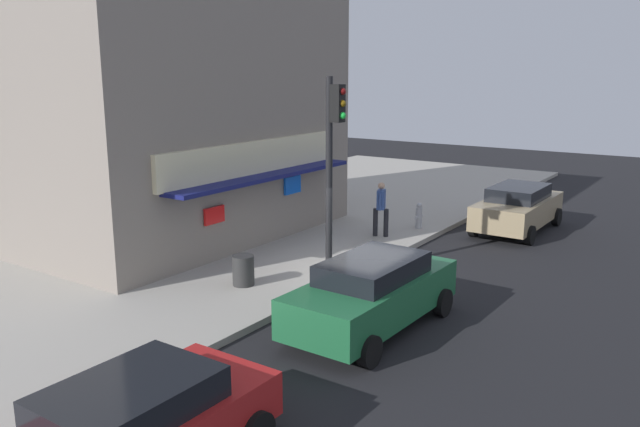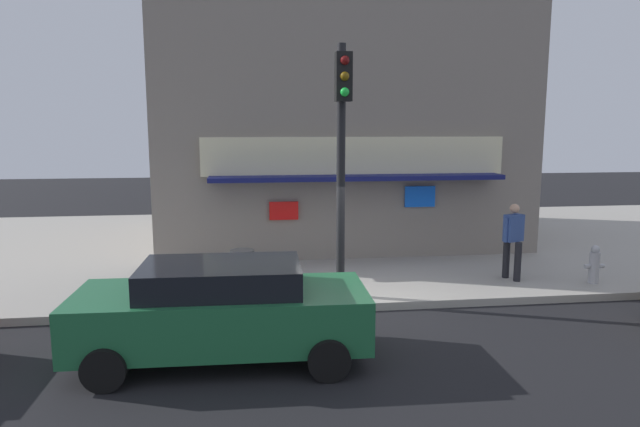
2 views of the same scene
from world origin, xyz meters
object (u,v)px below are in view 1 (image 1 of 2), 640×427
(traffic_light, at_px, (333,150))
(parked_car_green, at_px, (373,292))
(pedestrian, at_px, (381,207))
(fire_hydrant, at_px, (419,216))
(parked_car_tan, at_px, (518,207))
(trash_can, at_px, (243,270))

(traffic_light, bearing_deg, parked_car_green, -132.42)
(pedestrian, distance_m, parked_car_green, 7.39)
(fire_hydrant, relative_size, pedestrian, 0.49)
(pedestrian, height_order, parked_car_tan, pedestrian)
(fire_hydrant, relative_size, parked_car_tan, 0.19)
(fire_hydrant, xyz_separation_m, pedestrian, (-1.72, 0.55, 0.56))
(pedestrian, distance_m, parked_car_tan, 5.10)
(traffic_light, xyz_separation_m, trash_can, (-2.06, 1.34, -2.94))
(fire_hydrant, distance_m, trash_can, 8.05)
(trash_can, distance_m, pedestrian, 6.31)
(traffic_light, bearing_deg, parked_car_tan, -16.88)
(traffic_light, bearing_deg, trash_can, 146.92)
(traffic_light, distance_m, fire_hydrant, 6.59)
(pedestrian, bearing_deg, parked_car_tan, -40.20)
(fire_hydrant, bearing_deg, parked_car_tan, -51.55)
(trash_can, bearing_deg, fire_hydrant, -7.59)
(fire_hydrant, distance_m, parked_car_green, 8.75)
(trash_can, height_order, parked_car_green, parked_car_green)
(pedestrian, height_order, parked_car_green, pedestrian)
(trash_can, bearing_deg, pedestrian, -4.67)
(pedestrian, xyz_separation_m, parked_car_green, (-6.55, -3.41, -0.32))
(traffic_light, relative_size, pedestrian, 2.90)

